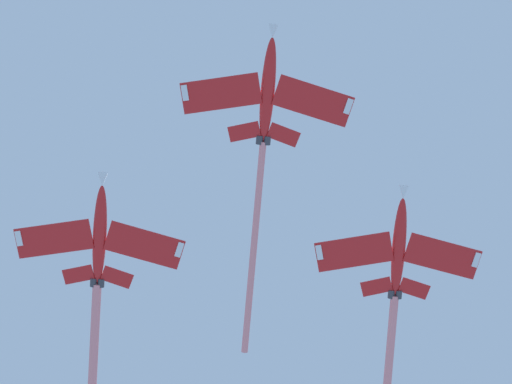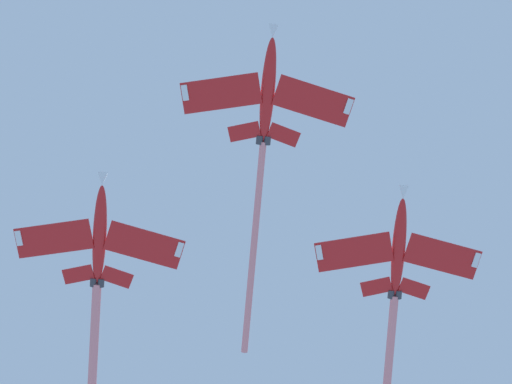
# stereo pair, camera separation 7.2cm
# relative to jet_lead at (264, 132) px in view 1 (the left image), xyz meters

# --- Properties ---
(jet_lead) EXTENTS (37.40, 20.04, 13.15)m
(jet_lead) POSITION_rel_jet_lead_xyz_m (0.00, 0.00, 0.00)
(jet_lead) COLOR red
(jet_left_wing) EXTENTS (39.14, 20.11, 13.75)m
(jet_left_wing) POSITION_rel_jet_lead_xyz_m (20.94, -15.15, -5.62)
(jet_left_wing) COLOR red
(jet_right_wing) EXTENTS (42.12, 20.06, 14.10)m
(jet_right_wing) POSITION_rel_jet_lead_xyz_m (19.59, 20.42, -6.88)
(jet_right_wing) COLOR red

